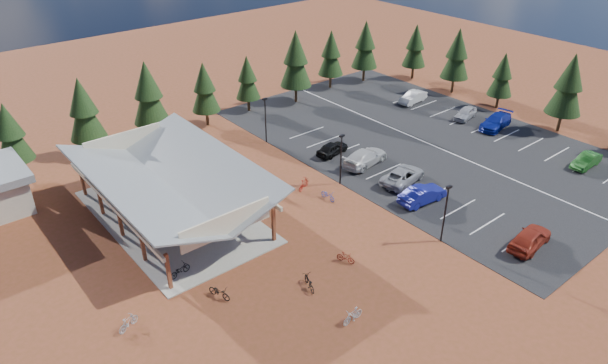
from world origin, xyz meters
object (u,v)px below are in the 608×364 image
at_px(lamp_post_0, 445,210).
at_px(car_7, 496,122).
at_px(bike_0, 180,270).
at_px(bike_5, 208,206).
at_px(car_5, 586,161).
at_px(car_8, 465,113).
at_px(bike_16, 263,200).
at_px(bike_2, 140,199).
at_px(bike_1, 154,227).
at_px(bike_11, 346,257).
at_px(car_0, 530,238).
at_px(car_2, 403,176).
at_px(trash_bin_1, 248,194).
at_px(car_3, 365,157).
at_px(bike_3, 118,186).
at_px(bike_9, 128,323).
at_px(bike_13, 353,315).
at_px(bike_14, 328,195).
at_px(bike_4, 229,229).
at_px(car_4, 332,148).
at_px(car_1, 423,195).
at_px(bike_7, 150,181).
at_px(bike_15, 304,184).
at_px(lamp_post_1, 341,156).
at_px(car_9, 413,97).
at_px(bike_pavilion, 168,178).
at_px(lamp_post_2, 265,117).
at_px(trash_bin_0, 233,201).
at_px(bike_8, 219,292).
at_px(bike_12, 309,282).
at_px(bike_6, 172,201).

relative_size(lamp_post_0, car_7, 0.96).
xyz_separation_m(bike_0, bike_5, (6.06, 6.28, 0.09)).
relative_size(car_5, car_8, 1.04).
bearing_deg(bike_16, bike_2, -117.32).
bearing_deg(bike_1, car_5, -109.48).
relative_size(bike_11, car_5, 0.36).
bearing_deg(car_0, bike_16, 27.77).
height_order(bike_1, bike_11, bike_1).
distance_m(bike_1, car_2, 23.32).
height_order(trash_bin_1, bike_16, bike_16).
bearing_deg(car_3, bike_11, 121.36).
xyz_separation_m(bike_3, bike_9, (-6.64, -17.28, -0.10)).
xyz_separation_m(bike_13, bike_14, (9.02, 12.61, -0.08)).
xyz_separation_m(bike_4, bike_16, (4.89, 2.10, -0.08)).
bearing_deg(trash_bin_1, bike_13, -101.47).
bearing_deg(car_3, car_4, 6.99).
bearing_deg(car_1, bike_7, 49.38).
height_order(bike_5, car_5, car_5).
bearing_deg(bike_15, bike_9, 84.86).
distance_m(lamp_post_1, car_9, 23.66).
bearing_deg(bike_16, car_1, 63.47).
bearing_deg(car_4, bike_15, 108.41).
height_order(bike_pavilion, lamp_post_2, lamp_post_2).
bearing_deg(car_8, car_3, -99.59).
height_order(bike_4, bike_5, bike_5).
bearing_deg(bike_13, car_0, 77.24).
relative_size(bike_9, bike_11, 1.13).
bearing_deg(lamp_post_2, bike_14, -101.79).
distance_m(trash_bin_0, car_3, 14.80).
relative_size(bike_2, car_7, 0.34).
xyz_separation_m(lamp_post_0, car_4, (3.59, 17.12, -2.26)).
xyz_separation_m(bike_2, bike_16, (8.52, -6.87, -0.11)).
bearing_deg(trash_bin_1, bike_8, -133.07).
bearing_deg(lamp_post_0, car_4, 78.17).
height_order(bike_16, car_1, car_1).
bearing_deg(trash_bin_0, car_8, -2.00).
height_order(car_0, car_4, car_0).
xyz_separation_m(lamp_post_0, car_3, (4.64, 13.31, -2.13)).
height_order(bike_1, bike_12, bike_1).
xyz_separation_m(car_5, car_9, (0.05, 22.74, 0.05)).
height_order(bike_6, bike_7, bike_7).
xyz_separation_m(bike_9, car_9, (45.09, 14.69, 0.26)).
bearing_deg(bike_9, bike_5, -73.70).
distance_m(bike_pavilion, bike_14, 14.18).
xyz_separation_m(bike_9, car_5, (45.04, -8.05, 0.21)).
xyz_separation_m(bike_15, car_9, (24.85, 8.07, 0.21)).
relative_size(bike_4, car_4, 0.43).
bearing_deg(car_2, bike_14, 62.65).
bearing_deg(bike_1, bike_4, -127.57).
xyz_separation_m(bike_pavilion, car_0, (19.73, -21.92, -2.97)).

